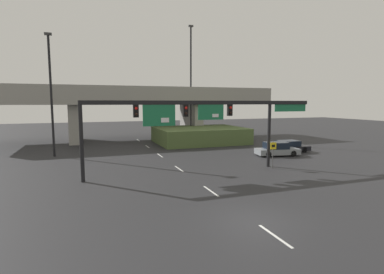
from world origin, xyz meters
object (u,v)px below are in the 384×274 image
(speed_limit_sign, at_px, (273,151))
(parked_sedan_near_right, at_px, (277,149))
(signal_gantry, at_px, (200,113))
(highway_light_pole_far, at_px, (191,81))
(parked_sedan_mid_right, at_px, (289,147))
(highway_light_pole_near, at_px, (51,92))

(speed_limit_sign, height_order, parked_sedan_near_right, speed_limit_sign)
(signal_gantry, distance_m, highway_light_pole_far, 21.66)
(highway_light_pole_far, height_order, parked_sedan_mid_right, highway_light_pole_far)
(parked_sedan_near_right, distance_m, parked_sedan_mid_right, 3.02)
(speed_limit_sign, relative_size, highway_light_pole_far, 0.14)
(highway_light_pole_near, bearing_deg, signal_gantry, -45.03)
(speed_limit_sign, bearing_deg, parked_sedan_mid_right, 44.37)
(highway_light_pole_far, relative_size, parked_sedan_near_right, 3.52)
(highway_light_pole_far, xyz_separation_m, parked_sedan_mid_right, (6.97, -14.41, -8.26))
(signal_gantry, distance_m, speed_limit_sign, 7.29)
(highway_light_pole_near, xyz_separation_m, parked_sedan_near_right, (22.71, -7.56, -6.10))
(signal_gantry, height_order, highway_light_pole_near, highway_light_pole_near)
(signal_gantry, bearing_deg, parked_sedan_mid_right, 23.86)
(signal_gantry, height_order, speed_limit_sign, signal_gantry)
(signal_gantry, xyz_separation_m, speed_limit_sign, (6.43, -0.86, -3.34))
(highway_light_pole_near, height_order, parked_sedan_mid_right, highway_light_pole_near)
(speed_limit_sign, relative_size, parked_sedan_mid_right, 0.50)
(speed_limit_sign, distance_m, highway_light_pole_near, 23.13)
(highway_light_pole_near, xyz_separation_m, highway_light_pole_far, (18.41, 8.26, 2.11))
(parked_sedan_near_right, relative_size, parked_sedan_mid_right, 1.03)
(signal_gantry, height_order, parked_sedan_mid_right, signal_gantry)
(highway_light_pole_far, height_order, parked_sedan_near_right, highway_light_pole_far)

